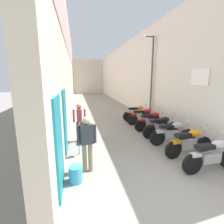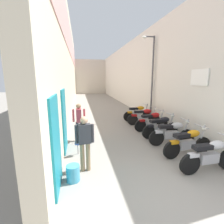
{
  "view_description": "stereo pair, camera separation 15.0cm",
  "coord_description": "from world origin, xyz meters",
  "px_view_note": "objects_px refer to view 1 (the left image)",
  "views": [
    {
      "loc": [
        -2.05,
        -2.43,
        2.57
      ],
      "look_at": [
        -0.37,
        5.31,
        0.94
      ],
      "focal_mm": 26.46,
      "sensor_mm": 36.0,
      "label": 1
    },
    {
      "loc": [
        -1.91,
        -2.49,
        2.57
      ],
      "look_at": [
        -0.37,
        5.31,
        0.94
      ],
      "focal_mm": 26.46,
      "sensor_mm": 36.0,
      "label": 2
    }
  ],
  "objects_px": {
    "motorcycle_third": "(173,132)",
    "pedestrian_mid_alley": "(79,120)",
    "motorcycle_fourth": "(161,126)",
    "street_lamp": "(150,73)",
    "motorcycle_nearest": "(213,154)",
    "umbrella_leaning": "(79,137)",
    "pedestrian_by_doorway": "(87,140)",
    "water_jug_near_door": "(76,174)",
    "motorcycle_seventh": "(137,113)",
    "motorcycle_sixth": "(144,116)",
    "motorcycle_second": "(190,142)",
    "motorcycle_fifth": "(152,121)"
  },
  "relations": [
    {
      "from": "motorcycle_third",
      "to": "motorcycle_sixth",
      "type": "relative_size",
      "value": 1.0
    },
    {
      "from": "motorcycle_sixth",
      "to": "pedestrian_by_doorway",
      "type": "relative_size",
      "value": 1.18
    },
    {
      "from": "motorcycle_seventh",
      "to": "pedestrian_by_doorway",
      "type": "height_order",
      "value": "pedestrian_by_doorway"
    },
    {
      "from": "pedestrian_by_doorway",
      "to": "motorcycle_fourth",
      "type": "bearing_deg",
      "value": 32.03
    },
    {
      "from": "motorcycle_nearest",
      "to": "pedestrian_mid_alley",
      "type": "bearing_deg",
      "value": 138.97
    },
    {
      "from": "motorcycle_seventh",
      "to": "street_lamp",
      "type": "height_order",
      "value": "street_lamp"
    },
    {
      "from": "motorcycle_third",
      "to": "pedestrian_by_doorway",
      "type": "xyz_separation_m",
      "value": [
        -3.38,
        -1.2,
        0.42
      ]
    },
    {
      "from": "motorcycle_third",
      "to": "pedestrian_by_doorway",
      "type": "relative_size",
      "value": 1.18
    },
    {
      "from": "motorcycle_sixth",
      "to": "motorcycle_fourth",
      "type": "bearing_deg",
      "value": -90.0
    },
    {
      "from": "pedestrian_mid_alley",
      "to": "water_jug_near_door",
      "type": "xyz_separation_m",
      "value": [
        -0.18,
        -2.77,
        -0.71
      ]
    },
    {
      "from": "motorcycle_third",
      "to": "water_jug_near_door",
      "type": "bearing_deg",
      "value": -156.25
    },
    {
      "from": "motorcycle_third",
      "to": "pedestrian_mid_alley",
      "type": "relative_size",
      "value": 1.18
    },
    {
      "from": "motorcycle_third",
      "to": "pedestrian_mid_alley",
      "type": "xyz_separation_m",
      "value": [
        -3.53,
        1.14,
        0.42
      ]
    },
    {
      "from": "motorcycle_seventh",
      "to": "pedestrian_mid_alley",
      "type": "relative_size",
      "value": 1.18
    },
    {
      "from": "motorcycle_nearest",
      "to": "umbrella_leaning",
      "type": "bearing_deg",
      "value": 155.16
    },
    {
      "from": "motorcycle_nearest",
      "to": "street_lamp",
      "type": "relative_size",
      "value": 0.38
    },
    {
      "from": "pedestrian_by_doorway",
      "to": "street_lamp",
      "type": "height_order",
      "value": "street_lamp"
    },
    {
      "from": "motorcycle_nearest",
      "to": "street_lamp",
      "type": "xyz_separation_m",
      "value": [
        0.7,
        5.7,
        2.35
      ]
    },
    {
      "from": "motorcycle_sixth",
      "to": "pedestrian_by_doorway",
      "type": "bearing_deg",
      "value": -129.55
    },
    {
      "from": "motorcycle_nearest",
      "to": "street_lamp",
      "type": "height_order",
      "value": "street_lamp"
    },
    {
      "from": "motorcycle_fifth",
      "to": "street_lamp",
      "type": "relative_size",
      "value": 0.38
    },
    {
      "from": "motorcycle_third",
      "to": "pedestrian_by_doorway",
      "type": "height_order",
      "value": "pedestrian_by_doorway"
    },
    {
      "from": "pedestrian_mid_alley",
      "to": "water_jug_near_door",
      "type": "height_order",
      "value": "pedestrian_mid_alley"
    },
    {
      "from": "pedestrian_by_doorway",
      "to": "street_lamp",
      "type": "xyz_separation_m",
      "value": [
        4.08,
        4.97,
        1.94
      ]
    },
    {
      "from": "motorcycle_fifth",
      "to": "motorcycle_second",
      "type": "bearing_deg",
      "value": -90.0
    },
    {
      "from": "motorcycle_fourth",
      "to": "motorcycle_fifth",
      "type": "xyz_separation_m",
      "value": [
        0.0,
        0.94,
        0.0
      ]
    },
    {
      "from": "motorcycle_second",
      "to": "motorcycle_fifth",
      "type": "bearing_deg",
      "value": 90.0
    },
    {
      "from": "motorcycle_fifth",
      "to": "pedestrian_by_doorway",
      "type": "bearing_deg",
      "value": -137.9
    },
    {
      "from": "motorcycle_fourth",
      "to": "motorcycle_second",
      "type": "bearing_deg",
      "value": -90.0
    },
    {
      "from": "motorcycle_fifth",
      "to": "motorcycle_fourth",
      "type": "bearing_deg",
      "value": -90.0
    },
    {
      "from": "water_jug_near_door",
      "to": "street_lamp",
      "type": "height_order",
      "value": "street_lamp"
    },
    {
      "from": "water_jug_near_door",
      "to": "motorcycle_fifth",
      "type": "bearing_deg",
      "value": 43.22
    },
    {
      "from": "motorcycle_third",
      "to": "motorcycle_fourth",
      "type": "relative_size",
      "value": 1.01
    },
    {
      "from": "motorcycle_second",
      "to": "water_jug_near_door",
      "type": "xyz_separation_m",
      "value": [
        -3.71,
        -0.66,
        -0.29
      ]
    },
    {
      "from": "motorcycle_fourth",
      "to": "street_lamp",
      "type": "bearing_deg",
      "value": 76.15
    },
    {
      "from": "pedestrian_by_doorway",
      "to": "water_jug_near_door",
      "type": "relative_size",
      "value": 3.74
    },
    {
      "from": "motorcycle_second",
      "to": "pedestrian_by_doorway",
      "type": "xyz_separation_m",
      "value": [
        -3.38,
        -0.22,
        0.42
      ]
    },
    {
      "from": "water_jug_near_door",
      "to": "motorcycle_nearest",
      "type": "bearing_deg",
      "value": -4.62
    },
    {
      "from": "motorcycle_seventh",
      "to": "street_lamp",
      "type": "relative_size",
      "value": 0.38
    },
    {
      "from": "street_lamp",
      "to": "motorcycle_seventh",
      "type": "bearing_deg",
      "value": 172.32
    },
    {
      "from": "motorcycle_third",
      "to": "motorcycle_fifth",
      "type": "distance_m",
      "value": 1.85
    },
    {
      "from": "pedestrian_mid_alley",
      "to": "street_lamp",
      "type": "bearing_deg",
      "value": 31.81
    },
    {
      "from": "motorcycle_second",
      "to": "pedestrian_mid_alley",
      "type": "distance_m",
      "value": 4.14
    },
    {
      "from": "motorcycle_third",
      "to": "umbrella_leaning",
      "type": "bearing_deg",
      "value": -175.78
    },
    {
      "from": "motorcycle_seventh",
      "to": "motorcycle_second",
      "type": "bearing_deg",
      "value": -90.0
    },
    {
      "from": "motorcycle_fifth",
      "to": "motorcycle_sixth",
      "type": "xyz_separation_m",
      "value": [
        0.0,
        1.04,
        0.0
      ]
    },
    {
      "from": "motorcycle_fourth",
      "to": "motorcycle_sixth",
      "type": "xyz_separation_m",
      "value": [
        0.0,
        1.98,
        0.0
      ]
    },
    {
      "from": "motorcycle_fourth",
      "to": "pedestrian_by_doorway",
      "type": "height_order",
      "value": "pedestrian_by_doorway"
    },
    {
      "from": "motorcycle_sixth",
      "to": "umbrella_leaning",
      "type": "bearing_deg",
      "value": -138.73
    },
    {
      "from": "pedestrian_mid_alley",
      "to": "water_jug_near_door",
      "type": "bearing_deg",
      "value": -93.68
    }
  ]
}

